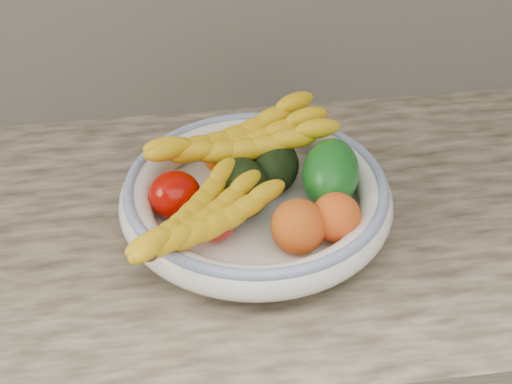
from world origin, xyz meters
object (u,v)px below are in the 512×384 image
Objects in this scene: green_mango at (330,173)px; fruit_bowl at (256,198)px; banana_bunch_front at (200,224)px; banana_bunch_back at (239,146)px.

fruit_bowl is at bearing -163.26° from green_mango.
green_mango is at bearing -19.38° from banana_bunch_front.
green_mango reaches higher than banana_bunch_front.
green_mango is 0.21m from banana_bunch_front.
green_mango and banana_bunch_back have the same top height.
banana_bunch_front is at bearing -135.58° from fruit_bowl.
banana_bunch_front is at bearing -142.11° from green_mango.
fruit_bowl is 0.09m from banana_bunch_back.
banana_bunch_back is 1.13× the size of banana_bunch_front.
fruit_bowl is 1.46× the size of banana_bunch_front.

